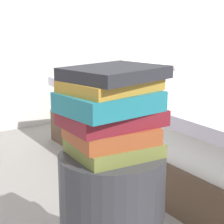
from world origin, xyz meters
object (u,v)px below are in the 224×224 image
at_px(book_olive, 114,148).
at_px(book_rust, 111,133).
at_px(book_teal, 109,102).
at_px(book_charcoal, 115,73).
at_px(book_maroon, 112,118).
at_px(book_ochre, 111,85).

distance_m(book_olive, book_rust, 0.05).
relative_size(book_rust, book_teal, 0.87).
height_order(book_rust, book_charcoal, book_charcoal).
height_order(book_olive, book_maroon, book_maroon).
bearing_deg(book_olive, book_ochre, 113.88).
distance_m(book_maroon, book_ochre, 0.10).
relative_size(book_rust, book_ochre, 0.89).
xyz_separation_m(book_ochre, book_charcoal, (0.01, -0.01, 0.04)).
height_order(book_olive, book_charcoal, book_charcoal).
height_order(book_rust, book_ochre, book_ochre).
bearing_deg(book_rust, book_olive, -59.30).
height_order(book_olive, book_rust, book_rust).
relative_size(book_rust, book_maroon, 0.83).
distance_m(book_teal, book_ochre, 0.05).
bearing_deg(book_ochre, book_maroon, 28.86).
relative_size(book_olive, book_teal, 0.89).
bearing_deg(book_maroon, book_olive, -86.98).
xyz_separation_m(book_rust, book_teal, (-0.01, -0.01, 0.10)).
height_order(book_rust, book_teal, book_teal).
distance_m(book_maroon, book_charcoal, 0.13).
height_order(book_maroon, book_charcoal, book_charcoal).
xyz_separation_m(book_olive, book_maroon, (0.00, 0.01, 0.09)).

